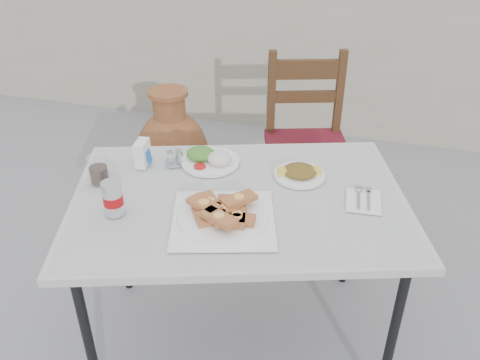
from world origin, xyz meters
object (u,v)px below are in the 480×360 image
(cola_glass, at_px, (98,171))
(terracotta_urn, at_px, (173,155))
(salad_rice_plate, at_px, (209,158))
(salad_chopped_plate, at_px, (300,172))
(napkin_holder, at_px, (142,153))
(pide_plate, at_px, (223,212))
(cafe_table, at_px, (239,208))
(soda_can, at_px, (113,198))
(chair, at_px, (306,144))
(condiment_caddy, at_px, (177,159))

(cola_glass, relative_size, terracotta_urn, 0.15)
(salad_rice_plate, relative_size, salad_chopped_plate, 1.18)
(salad_rice_plate, xyz_separation_m, napkin_holder, (-0.28, -0.09, 0.03))
(pide_plate, distance_m, terracotta_urn, 1.41)
(salad_rice_plate, relative_size, terracotta_urn, 0.32)
(cafe_table, xyz_separation_m, salad_chopped_plate, (0.21, 0.22, 0.08))
(salad_chopped_plate, distance_m, soda_can, 0.78)
(cafe_table, height_order, salad_chopped_plate, salad_chopped_plate)
(soda_can, bearing_deg, cafe_table, 29.18)
(salad_chopped_plate, distance_m, chair, 0.86)
(cafe_table, relative_size, salad_rice_plate, 5.93)
(cola_glass, xyz_separation_m, terracotta_urn, (-0.12, 1.02, -0.49))
(salad_chopped_plate, bearing_deg, terracotta_urn, 140.50)
(salad_chopped_plate, bearing_deg, pide_plate, -119.72)
(soda_can, bearing_deg, pide_plate, 9.69)
(cafe_table, distance_m, terracotta_urn, 1.26)
(chair, bearing_deg, soda_can, -130.76)
(soda_can, height_order, cola_glass, soda_can)
(pide_plate, height_order, condiment_caddy, pide_plate)
(terracotta_urn, bearing_deg, condiment_caddy, -64.80)
(condiment_caddy, relative_size, terracotta_urn, 0.15)
(cafe_table, distance_m, napkin_holder, 0.50)
(cafe_table, distance_m, chair, 1.05)
(pide_plate, xyz_separation_m, chair, (0.14, 1.19, -0.30))
(cafe_table, bearing_deg, condiment_caddy, 151.86)
(pide_plate, bearing_deg, cola_glass, 168.56)
(cola_glass, height_order, napkin_holder, cola_glass)
(cafe_table, relative_size, soda_can, 11.33)
(salad_chopped_plate, distance_m, condiment_caddy, 0.54)
(pide_plate, xyz_separation_m, terracotta_urn, (-0.69, 1.14, -0.47))
(pide_plate, height_order, chair, chair)
(salad_rice_plate, distance_m, terracotta_urn, 1.02)
(cafe_table, height_order, chair, chair)
(chair, bearing_deg, cola_glass, -140.85)
(cafe_table, bearing_deg, terracotta_urn, 126.03)
(salad_chopped_plate, bearing_deg, soda_can, -144.09)
(cola_glass, bearing_deg, terracotta_urn, 96.70)
(condiment_caddy, bearing_deg, cafe_table, -28.14)
(salad_rice_plate, height_order, napkin_holder, napkin_holder)
(cola_glass, distance_m, condiment_caddy, 0.34)
(napkin_holder, height_order, condiment_caddy, napkin_holder)
(salad_chopped_plate, distance_m, napkin_holder, 0.69)
(cafe_table, xyz_separation_m, pide_plate, (-0.01, -0.17, 0.09))
(chair, xyz_separation_m, terracotta_urn, (-0.83, -0.05, -0.17))
(cafe_table, relative_size, condiment_caddy, 12.87)
(pide_plate, distance_m, salad_rice_plate, 0.43)
(salad_rice_plate, bearing_deg, condiment_caddy, -161.25)
(terracotta_urn, bearing_deg, napkin_holder, -74.49)
(cafe_table, height_order, terracotta_urn, cafe_table)
(soda_can, xyz_separation_m, terracotta_urn, (-0.29, 1.21, -0.50))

